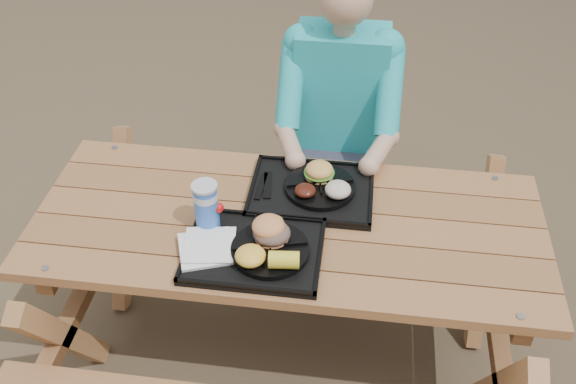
# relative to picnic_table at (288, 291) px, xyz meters

# --- Properties ---
(ground) EXTENTS (60.00, 60.00, 0.00)m
(ground) POSITION_rel_picnic_table_xyz_m (0.00, 0.00, -0.38)
(ground) COLOR #999999
(ground) RESTS_ON ground
(picnic_table) EXTENTS (1.80, 1.49, 0.75)m
(picnic_table) POSITION_rel_picnic_table_xyz_m (0.00, 0.00, 0.00)
(picnic_table) COLOR #999999
(picnic_table) RESTS_ON ground
(tray_near) EXTENTS (0.45, 0.35, 0.02)m
(tray_near) POSITION_rel_picnic_table_xyz_m (-0.09, -0.18, 0.39)
(tray_near) COLOR black
(tray_near) RESTS_ON picnic_table
(tray_far) EXTENTS (0.45, 0.35, 0.02)m
(tray_far) POSITION_rel_picnic_table_xyz_m (0.07, 0.15, 0.39)
(tray_far) COLOR black
(tray_far) RESTS_ON picnic_table
(plate_near) EXTENTS (0.26, 0.26, 0.02)m
(plate_near) POSITION_rel_picnic_table_xyz_m (-0.03, -0.18, 0.41)
(plate_near) COLOR black
(plate_near) RESTS_ON tray_near
(plate_far) EXTENTS (0.26, 0.26, 0.02)m
(plate_far) POSITION_rel_picnic_table_xyz_m (0.10, 0.16, 0.41)
(plate_far) COLOR black
(plate_far) RESTS_ON tray_far
(napkin_stack) EXTENTS (0.22, 0.22, 0.02)m
(napkin_stack) POSITION_rel_picnic_table_xyz_m (-0.25, -0.20, 0.40)
(napkin_stack) COLOR white
(napkin_stack) RESTS_ON tray_near
(soda_cup) EXTENTS (0.08, 0.08, 0.17)m
(soda_cup) POSITION_rel_picnic_table_xyz_m (-0.27, -0.08, 0.48)
(soda_cup) COLOR blue
(soda_cup) RESTS_ON tray_near
(condiment_bbq) EXTENTS (0.05, 0.05, 0.03)m
(condiment_bbq) POSITION_rel_picnic_table_xyz_m (-0.09, -0.05, 0.41)
(condiment_bbq) COLOR #330E05
(condiment_bbq) RESTS_ON tray_near
(condiment_mustard) EXTENTS (0.05, 0.05, 0.03)m
(condiment_mustard) POSITION_rel_picnic_table_xyz_m (-0.03, -0.06, 0.41)
(condiment_mustard) COLOR gold
(condiment_mustard) RESTS_ON tray_near
(sandwich) EXTENTS (0.12, 0.12, 0.12)m
(sandwich) POSITION_rel_picnic_table_xyz_m (-0.04, -0.14, 0.47)
(sandwich) COLOR #E58D51
(sandwich) RESTS_ON plate_near
(mac_cheese) EXTENTS (0.10, 0.10, 0.05)m
(mac_cheese) POSITION_rel_picnic_table_xyz_m (-0.09, -0.25, 0.44)
(mac_cheese) COLOR yellow
(mac_cheese) RESTS_ON plate_near
(corn_cob) EXTENTS (0.11, 0.11, 0.06)m
(corn_cob) POSITION_rel_picnic_table_xyz_m (0.02, -0.26, 0.44)
(corn_cob) COLOR yellow
(corn_cob) RESTS_ON plate_near
(cutlery_far) EXTENTS (0.05, 0.16, 0.01)m
(cutlery_far) POSITION_rel_picnic_table_xyz_m (-0.10, 0.16, 0.40)
(cutlery_far) COLOR black
(cutlery_far) RESTS_ON tray_far
(burger) EXTENTS (0.11, 0.11, 0.09)m
(burger) POSITION_rel_picnic_table_xyz_m (0.09, 0.21, 0.46)
(burger) COLOR #E8A452
(burger) RESTS_ON plate_far
(baked_beans) EXTENTS (0.08, 0.08, 0.04)m
(baked_beans) POSITION_rel_picnic_table_xyz_m (0.05, 0.10, 0.43)
(baked_beans) COLOR #46170E
(baked_beans) RESTS_ON plate_far
(potato_salad) EXTENTS (0.09, 0.09, 0.05)m
(potato_salad) POSITION_rel_picnic_table_xyz_m (0.16, 0.11, 0.44)
(potato_salad) COLOR beige
(potato_salad) RESTS_ON plate_far
(diner) EXTENTS (0.48, 0.84, 1.28)m
(diner) POSITION_rel_picnic_table_xyz_m (0.13, 0.71, 0.27)
(diner) COLOR #19AFB1
(diner) RESTS_ON ground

